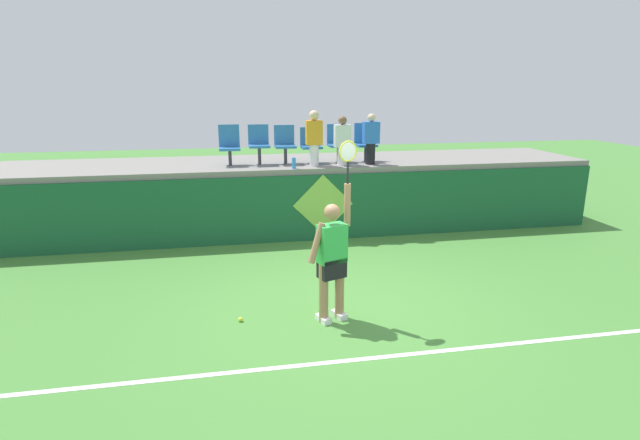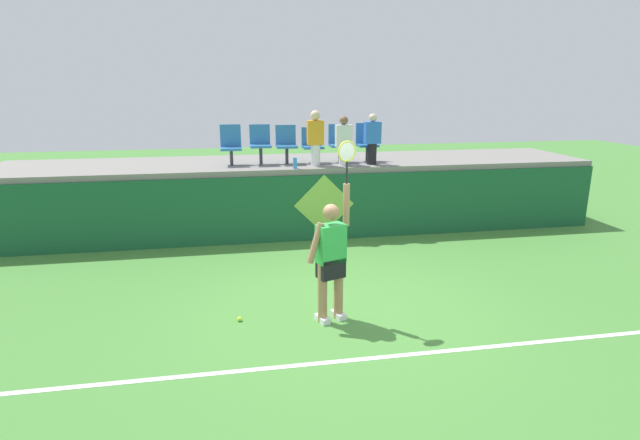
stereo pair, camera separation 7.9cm
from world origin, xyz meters
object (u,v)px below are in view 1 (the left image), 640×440
at_px(water_bottle, 294,163).
at_px(spectator_2, 342,140).
at_px(spectator_1, 314,137).
at_px(stadium_chair_0, 229,144).
at_px(stadium_chair_3, 311,144).
at_px(tennis_ball, 241,319).
at_px(stadium_chair_4, 338,141).
at_px(stadium_chair_2, 285,143).
at_px(tennis_player, 332,256).
at_px(spectator_0, 371,138).
at_px(stadium_chair_5, 365,141).
at_px(stadium_chair_1, 259,142).

xyz_separation_m(water_bottle, spectator_2, (1.09, 0.30, 0.42)).
relative_size(water_bottle, spectator_1, 0.20).
distance_m(stadium_chair_0, stadium_chair_3, 1.76).
height_order(tennis_ball, spectator_1, spectator_1).
height_order(water_bottle, stadium_chair_3, stadium_chair_3).
bearing_deg(spectator_2, water_bottle, -164.69).
relative_size(stadium_chair_4, spectator_2, 0.80).
bearing_deg(stadium_chair_2, water_bottle, -82.85).
height_order(tennis_player, water_bottle, tennis_player).
bearing_deg(stadium_chair_2, spectator_0, -14.19).
distance_m(stadium_chair_0, stadium_chair_4, 2.36).
bearing_deg(stadium_chair_5, tennis_ball, -124.10).
height_order(water_bottle, stadium_chair_5, stadium_chair_5).
bearing_deg(tennis_player, stadium_chair_5, 69.36).
bearing_deg(water_bottle, tennis_player, -90.26).
bearing_deg(stadium_chair_5, spectator_1, -161.68).
height_order(stadium_chair_0, stadium_chair_4, stadium_chair_0).
bearing_deg(stadium_chair_5, spectator_0, -90.00).
relative_size(tennis_ball, stadium_chair_3, 0.09).
bearing_deg(tennis_ball, spectator_2, 59.28).
bearing_deg(stadium_chair_2, stadium_chair_4, 0.04).
height_order(stadium_chair_1, stadium_chair_4, stadium_chair_1).
bearing_deg(spectator_0, spectator_1, 177.57).
xyz_separation_m(water_bottle, stadium_chair_1, (-0.65, 0.73, 0.36)).
xyz_separation_m(stadium_chair_5, spectator_2, (-0.63, -0.44, 0.08)).
bearing_deg(tennis_ball, stadium_chair_2, 74.92).
height_order(stadium_chair_0, stadium_chair_3, stadium_chair_0).
height_order(tennis_player, tennis_ball, tennis_player).
bearing_deg(stadium_chair_5, stadium_chair_4, -179.76).
relative_size(water_bottle, stadium_chair_5, 0.27).
height_order(stadium_chair_1, stadium_chair_2, stadium_chair_1).
bearing_deg(spectator_1, stadium_chair_5, 18.32).
height_order(spectator_1, spectator_2, spectator_1).
relative_size(tennis_ball, stadium_chair_4, 0.08).
distance_m(stadium_chair_2, stadium_chair_3, 0.57).
xyz_separation_m(stadium_chair_1, stadium_chair_5, (2.36, 0.00, -0.02)).
relative_size(tennis_ball, stadium_chair_0, 0.08).
height_order(stadium_chair_3, spectator_2, spectator_2).
bearing_deg(stadium_chair_0, water_bottle, -29.92).
relative_size(stadium_chair_4, spectator_0, 0.77).
distance_m(tennis_ball, stadium_chair_5, 5.68).
xyz_separation_m(stadium_chair_0, stadium_chair_2, (1.19, -0.01, 0.00)).
relative_size(water_bottle, spectator_2, 0.22).
bearing_deg(tennis_player, spectator_0, 67.28).
bearing_deg(stadium_chair_1, stadium_chair_4, 0.04).
distance_m(tennis_ball, stadium_chair_3, 5.12).
relative_size(tennis_player, stadium_chair_3, 3.23).
relative_size(stadium_chair_1, stadium_chair_3, 1.10).
height_order(spectator_0, spectator_1, spectator_1).
relative_size(stadium_chair_0, spectator_2, 0.82).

